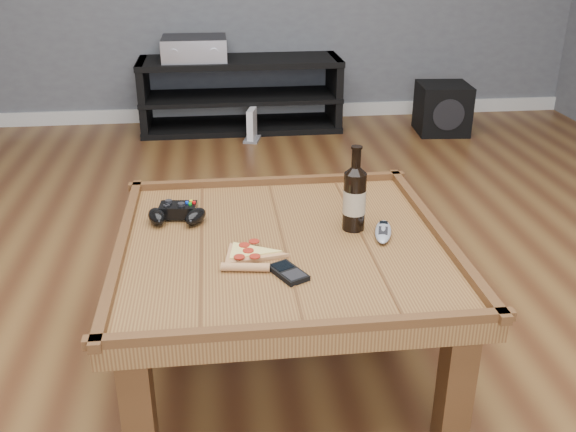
{
  "coord_description": "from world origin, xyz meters",
  "views": [
    {
      "loc": [
        -0.19,
        -1.74,
        1.33
      ],
      "look_at": [
        0.02,
        0.03,
        0.52
      ],
      "focal_mm": 40.0,
      "sensor_mm": 36.0,
      "label": 1
    }
  ],
  "objects": [
    {
      "name": "smartphone",
      "position": [
        -0.01,
        -0.21,
        0.46
      ],
      "size": [
        0.11,
        0.14,
        0.02
      ],
      "rotation": [
        0.0,
        0.0,
        0.47
      ],
      "color": "black",
      "rests_on": "coffee_table"
    },
    {
      "name": "av_receiver",
      "position": [
        -0.31,
        2.74,
        0.58
      ],
      "size": [
        0.43,
        0.37,
        0.15
      ],
      "rotation": [
        0.0,
        0.0,
        -0.0
      ],
      "color": "black",
      "rests_on": "media_console"
    },
    {
      "name": "game_controller",
      "position": [
        -0.33,
        0.19,
        0.48
      ],
      "size": [
        0.21,
        0.15,
        0.06
      ],
      "rotation": [
        0.0,
        0.0,
        -0.12
      ],
      "color": "black",
      "rests_on": "coffee_table"
    },
    {
      "name": "baseboard",
      "position": [
        0.0,
        2.99,
        0.05
      ],
      "size": [
        5.0,
        0.02,
        0.1
      ],
      "primitive_type": "cube",
      "color": "silver",
      "rests_on": "ground"
    },
    {
      "name": "pizza_slice",
      "position": [
        -0.11,
        -0.09,
        0.46
      ],
      "size": [
        0.18,
        0.26,
        0.03
      ],
      "rotation": [
        0.0,
        0.0,
        -0.15
      ],
      "color": "tan",
      "rests_on": "coffee_table"
    },
    {
      "name": "media_console",
      "position": [
        0.0,
        2.75,
        0.25
      ],
      "size": [
        1.4,
        0.45,
        0.5
      ],
      "color": "black",
      "rests_on": "ground"
    },
    {
      "name": "game_console",
      "position": [
        0.06,
        2.46,
        0.1
      ],
      "size": [
        0.14,
        0.19,
        0.22
      ],
      "rotation": [
        0.0,
        0.0,
        -0.25
      ],
      "color": "slate",
      "rests_on": "ground"
    },
    {
      "name": "coffee_table",
      "position": [
        0.0,
        0.0,
        0.39
      ],
      "size": [
        1.03,
        1.03,
        0.48
      ],
      "color": "#5A3519",
      "rests_on": "ground"
    },
    {
      "name": "ground",
      "position": [
        0.0,
        0.0,
        0.0
      ],
      "size": [
        6.0,
        6.0,
        0.0
      ],
      "primitive_type": "plane",
      "color": "#492815",
      "rests_on": "ground"
    },
    {
      "name": "beer_bottle",
      "position": [
        0.23,
        0.07,
        0.56
      ],
      "size": [
        0.07,
        0.07,
        0.28
      ],
      "color": "black",
      "rests_on": "coffee_table"
    },
    {
      "name": "remote_control",
      "position": [
        0.31,
        0.01,
        0.46
      ],
      "size": [
        0.09,
        0.17,
        0.02
      ],
      "rotation": [
        0.0,
        0.0,
        -0.28
      ],
      "color": "#8F949B",
      "rests_on": "coffee_table"
    },
    {
      "name": "subwoofer",
      "position": [
        1.4,
        2.5,
        0.17
      ],
      "size": [
        0.37,
        0.37,
        0.34
      ],
      "rotation": [
        0.0,
        0.0,
        -0.09
      ],
      "color": "black",
      "rests_on": "ground"
    }
  ]
}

